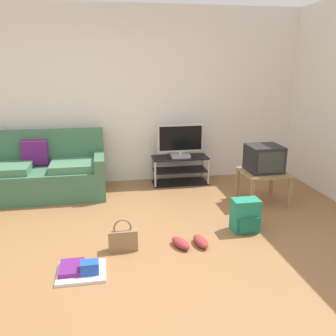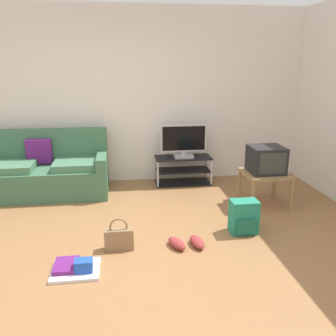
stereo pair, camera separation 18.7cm
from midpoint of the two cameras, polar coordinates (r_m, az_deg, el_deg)
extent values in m
cube|color=olive|center=(3.79, -8.48, -13.46)|extent=(9.00, 9.80, 0.02)
cube|color=silver|center=(5.77, -9.95, 10.95)|extent=(9.00, 0.10, 2.70)
cube|color=#3D6B4C|center=(5.52, -20.02, -2.20)|extent=(1.76, 0.82, 0.41)
cube|color=#3D6B4C|center=(5.70, -19.96, 3.13)|extent=(1.76, 0.20, 0.50)
cube|color=#3D6B4C|center=(5.35, -11.75, 1.20)|extent=(0.14, 0.82, 0.18)
cube|color=#477857|center=(5.50, -25.34, -0.08)|extent=(0.70, 0.58, 0.10)
cube|color=#477857|center=(5.32, -15.25, 0.44)|extent=(0.70, 0.58, 0.10)
cube|color=#661E70|center=(5.61, -21.11, 2.29)|extent=(0.36, 0.15, 0.37)
cube|color=black|center=(5.70, 0.95, 1.68)|extent=(0.87, 0.39, 0.02)
cube|color=black|center=(5.76, 0.95, -0.32)|extent=(0.84, 0.38, 0.02)
cube|color=black|center=(5.82, 0.94, -2.27)|extent=(0.87, 0.39, 0.02)
cylinder|color=#B7B7BC|center=(5.52, -2.99, -1.06)|extent=(0.03, 0.03, 0.43)
cylinder|color=#B7B7BC|center=(5.69, 5.47, -0.61)|extent=(0.03, 0.03, 0.43)
cylinder|color=#B7B7BC|center=(5.87, -3.44, -0.03)|extent=(0.03, 0.03, 0.43)
cylinder|color=#B7B7BC|center=(6.02, 4.55, 0.37)|extent=(0.03, 0.03, 0.43)
cube|color=#B2B2B7|center=(5.68, 1.00, 1.96)|extent=(0.29, 0.22, 0.05)
cube|color=#B2B2B7|center=(5.67, 1.00, 2.40)|extent=(0.05, 0.04, 0.04)
cube|color=#B2B2B7|center=(5.62, 1.01, 4.74)|extent=(0.72, 0.04, 0.43)
cube|color=black|center=(5.59, 1.06, 4.70)|extent=(0.66, 0.01, 0.37)
cube|color=#9E7A4C|center=(5.05, 13.82, -0.68)|extent=(0.58, 0.58, 0.03)
cube|color=#9E7A4C|center=(4.79, 12.03, -4.28)|extent=(0.04, 0.04, 0.41)
cube|color=#9E7A4C|center=(5.00, 17.56, -3.80)|extent=(0.04, 0.04, 0.41)
cube|color=#9E7A4C|center=(5.25, 9.93, -2.35)|extent=(0.04, 0.04, 0.41)
cube|color=#9E7A4C|center=(5.44, 15.07, -1.99)|extent=(0.04, 0.04, 0.41)
cube|color=#232326|center=(5.01, 13.87, 1.48)|extent=(0.44, 0.42, 0.35)
cube|color=#333833|center=(4.83, 14.88, 0.85)|extent=(0.36, 0.01, 0.28)
cube|color=#238466|center=(4.22, 10.83, -7.32)|extent=(0.30, 0.20, 0.38)
cube|color=#1A634C|center=(4.15, 11.35, -8.81)|extent=(0.23, 0.04, 0.17)
cylinder|color=#1A634C|center=(4.29, 9.20, -6.57)|extent=(0.04, 0.04, 0.31)
cylinder|color=#1A634C|center=(4.34, 11.33, -6.37)|extent=(0.04, 0.04, 0.31)
cube|color=olive|center=(3.81, -8.53, -11.20)|extent=(0.30, 0.11, 0.22)
torus|color=olive|center=(3.75, -8.62, -9.28)|extent=(0.19, 0.02, 0.19)
ellipsoid|color=#993333|center=(3.86, 0.59, -11.75)|extent=(0.22, 0.30, 0.09)
ellipsoid|color=#993333|center=(3.90, 3.77, -11.46)|extent=(0.17, 0.29, 0.09)
cube|color=silver|center=(3.55, -14.99, -15.61)|extent=(0.44, 0.37, 0.03)
cube|color=blue|center=(3.47, -13.79, -14.97)|extent=(0.16, 0.12, 0.11)
cube|color=#661E70|center=(3.57, -16.43, -14.84)|extent=(0.22, 0.28, 0.04)
camera|label=1|loc=(0.09, -91.18, -0.34)|focal=38.67mm
camera|label=2|loc=(0.09, 88.82, 0.34)|focal=38.67mm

